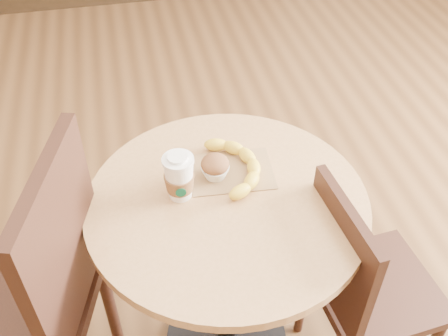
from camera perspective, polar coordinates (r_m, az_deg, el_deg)
name	(u,v)px	position (r m, az deg, el deg)	size (l,w,h in m)	color
cafe_table	(227,243)	(1.58, 0.31, -8.16)	(0.78, 0.78, 0.75)	black
chair_left	(33,295)	(1.56, -20.11, -12.82)	(0.56, 0.56, 1.03)	#311A11
chair_right	(361,285)	(1.68, 14.72, -12.19)	(0.39, 0.39, 0.82)	#311A11
kraft_bag	(231,171)	(1.52, 0.79, -0.36)	(0.24, 0.18, 0.00)	olive
coffee_cup	(179,178)	(1.41, -4.90, -1.10)	(0.09, 0.09, 0.14)	white
muffin	(215,167)	(1.48, -0.98, 0.10)	(0.08, 0.08, 0.07)	silver
banana	(238,166)	(1.51, 1.51, 0.27)	(0.16, 0.28, 0.04)	yellow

